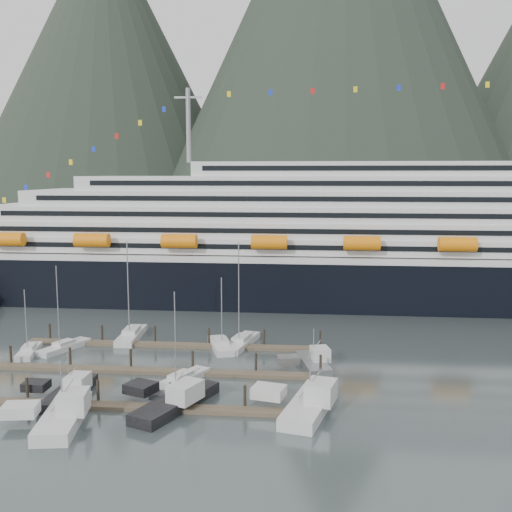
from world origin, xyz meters
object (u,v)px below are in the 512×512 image
Objects in this scene: sailboat_d at (181,380)px; trawler_e at (313,363)px; sailboat_f at (221,346)px; trawler_c at (175,400)px; trawler_d at (308,403)px; trawler_b at (62,416)px; sailboat_a at (29,352)px; cruise_ship at (371,247)px; sailboat_e at (131,336)px; sailboat_b at (64,347)px; trawler_a at (68,391)px; sailboat_g at (241,343)px.

sailboat_d is 19.30m from trawler_e.
trawler_c is at bearing 157.10° from sailboat_f.
trawler_d is 1.35× the size of trawler_e.
trawler_c is at bearing -146.96° from sailboat_d.
sailboat_a is at bearing 23.63° from trawler_b.
trawler_d is (-12.52, -63.57, -11.05)m from cruise_ship.
sailboat_a is 16.69m from sailboat_e.
sailboat_d is 8.44m from trawler_c.
trawler_e is (30.85, -12.67, 0.37)m from sailboat_e.
sailboat_b is at bearing -140.44° from cruise_ship.
sailboat_e is 27.22m from trawler_a.
trawler_c is at bearing 105.42° from trawler_d.
sailboat_a reaches higher than trawler_b.
sailboat_a is 0.88× the size of sailboat_f.
sailboat_b is at bearing 69.58° from trawler_c.
trawler_d reaches higher than trawler_b.
trawler_b reaches higher than trawler_c.
sailboat_a is 0.62× the size of sailboat_e.
trawler_a is (-18.75, -24.78, 0.37)m from sailboat_g.
sailboat_b is 1.12× the size of trawler_b.
sailboat_a is 0.76× the size of trawler_c.
sailboat_f is (24.71, 3.18, 0.00)m from sailboat_b.
trawler_c is at bearing -110.32° from sailboat_b.
sailboat_a is at bearing 78.33° from trawler_c.
trawler_d is (27.44, 6.39, 0.01)m from trawler_b.
sailboat_g is (3.05, 2.02, 0.04)m from sailboat_f.
sailboat_g is 1.54× the size of trawler_a.
sailboat_e is at bearing 53.58° from trawler_e.
cruise_ship reaches higher than sailboat_e.
sailboat_b is 0.81× the size of sailboat_e.
trawler_d is at bearing -168.50° from sailboat_f.
sailboat_f is (16.15, -4.44, -0.04)m from sailboat_e.
trawler_d is at bearing -89.63° from sailboat_d.
sailboat_f reaches higher than sailboat_a.
cruise_ship is 15.05× the size of trawler_d.
trawler_c is 15.94m from trawler_d.
sailboat_g reaches higher than trawler_c.
sailboat_e is 1.37× the size of trawler_b.
sailboat_e is 41.80m from trawler_d.
sailboat_f is 0.69× the size of sailboat_g.
sailboat_e is at bearing 1.51° from trawler_a.
cruise_ship reaches higher than trawler_d.
sailboat_e is at bearing 95.27° from sailboat_g.
sailboat_b is 0.80× the size of sailboat_g.
sailboat_b is at bearing 25.26° from trawler_a.
cruise_ship is 11.93× the size of sailboat_g.
sailboat_e reaches higher than trawler_a.
trawler_b is at bearing 116.74° from trawler_d.
sailboat_g is 1.71× the size of trawler_e.
trawler_a is 1.11× the size of trawler_e.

